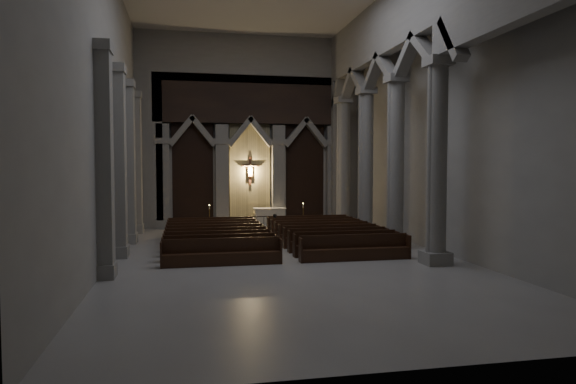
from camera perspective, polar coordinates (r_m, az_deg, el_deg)
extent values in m
plane|color=gray|center=(21.59, -0.31, -7.33)|extent=(24.00, 24.00, 0.00)
cube|color=gray|center=(33.17, -4.31, 6.67)|extent=(14.00, 0.10, 12.00)
cube|color=gray|center=(9.97, 13.52, 15.23)|extent=(14.00, 0.10, 12.00)
cube|color=gray|center=(21.16, -19.48, 8.60)|extent=(0.10, 24.00, 12.00)
cube|color=gray|center=(23.70, 16.71, 8.02)|extent=(0.10, 24.00, 12.00)
cube|color=gray|center=(32.39, -13.71, 1.72)|extent=(0.80, 0.50, 6.40)
cube|color=gray|center=(32.58, -13.65, -3.47)|extent=(1.05, 0.70, 0.50)
cube|color=gray|center=(32.41, -13.76, 5.53)|extent=(1.00, 0.65, 0.35)
cube|color=gray|center=(32.44, -7.35, 1.79)|extent=(0.80, 0.50, 6.40)
cube|color=gray|center=(32.63, -7.31, -3.40)|extent=(1.05, 0.70, 0.50)
cube|color=gray|center=(32.46, -7.37, 5.58)|extent=(1.00, 0.65, 0.35)
cube|color=gray|center=(32.89, -1.07, 1.83)|extent=(0.80, 0.50, 6.40)
cube|color=gray|center=(33.08, -1.07, -3.29)|extent=(1.05, 0.70, 0.50)
cube|color=gray|center=(32.91, -1.08, 5.57)|extent=(1.00, 0.65, 0.35)
cube|color=gray|center=(33.72, 4.96, 1.85)|extent=(0.80, 0.50, 6.40)
cube|color=gray|center=(33.90, 4.94, -3.15)|extent=(1.05, 0.70, 0.50)
cube|color=gray|center=(33.74, 4.98, 5.50)|extent=(1.00, 0.65, 0.35)
cube|color=black|center=(32.71, -10.54, 2.30)|extent=(2.60, 0.15, 7.00)
cube|color=tan|center=(32.96, -4.27, 2.34)|extent=(2.60, 0.15, 7.00)
cube|color=black|center=(33.59, 1.84, 2.36)|extent=(2.60, 0.15, 7.00)
cube|color=black|center=(32.87, -4.22, 10.21)|extent=(12.00, 0.50, 3.00)
cube|color=gray|center=(32.43, -15.16, 4.00)|extent=(1.60, 0.50, 9.00)
cube|color=gray|center=(33.95, 6.27, 4.04)|extent=(1.60, 0.50, 9.00)
cube|color=gray|center=(33.27, -4.24, 14.48)|extent=(14.00, 0.50, 3.00)
plane|color=#E7BE68|center=(32.93, -4.26, 2.34)|extent=(1.50, 0.00, 1.50)
cube|color=#522A1C|center=(32.84, -4.24, 2.34)|extent=(0.13, 0.08, 1.80)
cube|color=#522A1C|center=(32.83, -4.24, 2.95)|extent=(1.10, 0.08, 0.13)
cube|color=tan|center=(32.78, -4.23, 2.25)|extent=(0.26, 0.10, 0.60)
sphere|color=tan|center=(32.77, -4.23, 2.95)|extent=(0.17, 0.17, 0.17)
cylinder|color=tan|center=(32.74, -4.68, 2.90)|extent=(0.45, 0.08, 0.08)
cylinder|color=tan|center=(32.81, -3.78, 2.90)|extent=(0.45, 0.08, 0.08)
cube|color=gray|center=(32.03, 6.12, -3.51)|extent=(1.00, 1.00, 0.50)
cylinder|color=gray|center=(31.82, 6.15, 3.21)|extent=(0.70, 0.70, 7.50)
cube|color=gray|center=(32.07, 6.19, 10.11)|extent=(0.95, 0.95, 0.35)
cube|color=gray|center=(28.27, 8.56, -4.40)|extent=(1.00, 1.00, 0.50)
cylinder|color=gray|center=(28.04, 8.62, 3.23)|extent=(0.70, 0.70, 7.50)
cube|color=gray|center=(28.32, 8.68, 11.04)|extent=(0.95, 0.95, 0.35)
cube|color=gray|center=(24.58, 11.75, -5.54)|extent=(1.00, 1.00, 0.50)
cylinder|color=gray|center=(24.31, 11.84, 3.24)|extent=(0.70, 0.70, 7.50)
cube|color=gray|center=(24.64, 11.94, 12.23)|extent=(0.95, 0.95, 0.35)
cube|color=gray|center=(21.01, 16.06, -7.05)|extent=(1.00, 1.00, 0.50)
cylinder|color=gray|center=(20.70, 16.21, 3.23)|extent=(0.70, 0.70, 7.50)
cube|color=gray|center=(21.08, 16.37, 13.76)|extent=(0.95, 0.95, 0.35)
cube|color=gray|center=(23.91, 13.52, 19.26)|extent=(0.55, 24.00, 2.80)
cube|color=gray|center=(33.65, 5.18, 4.23)|extent=(0.55, 1.20, 9.20)
cube|color=gray|center=(30.68, -16.32, -3.90)|extent=(0.60, 1.00, 0.50)
cube|color=gray|center=(30.47, -16.43, 3.12)|extent=(0.50, 0.80, 7.50)
cube|color=gray|center=(30.73, -16.54, 10.31)|extent=(0.60, 1.00, 0.35)
cube|color=gray|center=(26.73, -17.06, -4.92)|extent=(0.60, 1.00, 0.50)
cube|color=gray|center=(26.49, -17.19, 3.14)|extent=(0.50, 0.80, 7.50)
cube|color=gray|center=(26.78, -17.32, 11.40)|extent=(0.60, 1.00, 0.35)
cube|color=gray|center=(22.80, -18.07, -6.29)|extent=(0.60, 1.00, 0.50)
cube|color=gray|center=(22.51, -18.22, 3.17)|extent=(0.50, 0.80, 7.50)
cube|color=gray|center=(22.86, -18.38, 12.87)|extent=(0.60, 1.00, 0.35)
cube|color=gray|center=(18.90, -19.49, -8.23)|extent=(0.60, 1.00, 0.50)
cube|color=gray|center=(18.55, -19.69, 3.22)|extent=(0.50, 0.80, 7.50)
cube|color=gray|center=(18.97, -19.91, 14.93)|extent=(0.60, 1.00, 0.35)
cube|color=gray|center=(31.94, -3.96, -3.84)|extent=(8.50, 2.60, 0.15)
cube|color=#B8B2A2|center=(32.37, -2.07, -2.73)|extent=(1.87, 0.73, 0.99)
cube|color=silver|center=(32.32, -2.07, -1.82)|extent=(2.03, 0.81, 0.04)
cube|color=black|center=(30.16, -3.55, -2.75)|extent=(4.50, 0.05, 0.05)
cube|color=black|center=(29.98, -7.82, -3.58)|extent=(0.09, 0.09, 0.90)
cube|color=black|center=(30.59, 0.64, -3.42)|extent=(0.09, 0.09, 0.90)
cylinder|color=black|center=(30.02, -6.96, -3.62)|extent=(0.02, 0.02, 0.83)
cylinder|color=black|center=(30.05, -6.10, -3.61)|extent=(0.02, 0.02, 0.83)
cylinder|color=black|center=(30.10, -5.25, -3.59)|extent=(0.02, 0.02, 0.83)
cylinder|color=black|center=(30.15, -4.39, -3.58)|extent=(0.02, 0.02, 0.83)
cylinder|color=black|center=(30.21, -3.54, -3.56)|extent=(0.02, 0.02, 0.83)
cylinder|color=black|center=(30.27, -2.70, -3.55)|extent=(0.02, 0.02, 0.83)
cylinder|color=black|center=(30.34, -1.86, -3.53)|extent=(0.02, 0.02, 0.83)
cylinder|color=black|center=(30.42, -1.02, -3.51)|extent=(0.02, 0.02, 0.83)
cylinder|color=black|center=(30.50, -0.19, -3.49)|extent=(0.02, 0.02, 0.83)
cylinder|color=olive|center=(30.63, -8.71, -4.25)|extent=(0.26, 0.26, 0.05)
cylinder|color=olive|center=(30.56, -8.72, -3.07)|extent=(0.04, 0.04, 1.26)
cylinder|color=olive|center=(30.50, -8.73, -1.90)|extent=(0.13, 0.13, 0.02)
cylinder|color=beige|center=(30.49, -8.73, -1.68)|extent=(0.05, 0.05, 0.22)
sphere|color=#FFCE59|center=(30.48, -8.73, -1.44)|extent=(0.05, 0.05, 0.05)
cylinder|color=olive|center=(30.92, 1.69, -4.14)|extent=(0.27, 0.27, 0.06)
cylinder|color=olive|center=(30.85, 1.69, -2.96)|extent=(0.04, 0.04, 1.29)
cylinder|color=olive|center=(30.79, 1.70, -1.77)|extent=(0.13, 0.13, 0.02)
cylinder|color=beige|center=(30.78, 1.70, -1.55)|extent=(0.05, 0.05, 0.22)
sphere|color=#FFCE59|center=(30.77, 1.70, -1.30)|extent=(0.05, 0.05, 0.05)
cube|color=black|center=(28.23, -8.51, -4.42)|extent=(4.58, 0.44, 0.49)
cube|color=black|center=(28.37, -8.53, -3.32)|extent=(4.58, 0.08, 0.55)
cube|color=black|center=(28.18, -13.18, -3.97)|extent=(0.07, 0.49, 0.98)
cube|color=black|center=(28.40, -3.88, -3.85)|extent=(0.07, 0.49, 0.98)
cube|color=black|center=(29.00, 2.24, -4.19)|extent=(4.58, 0.44, 0.49)
cube|color=black|center=(29.14, 2.15, -3.13)|extent=(4.58, 0.08, 0.55)
cube|color=black|center=(28.52, -2.25, -3.81)|extent=(0.07, 0.49, 0.98)
cube|color=black|center=(29.59, 6.57, -3.58)|extent=(0.07, 0.49, 0.98)
cube|color=black|center=(27.07, -8.38, -4.73)|extent=(4.58, 0.44, 0.49)
cube|color=black|center=(27.21, -8.41, -3.59)|extent=(4.58, 0.08, 0.55)
cube|color=black|center=(27.02, -13.26, -4.27)|extent=(0.07, 0.49, 0.98)
cube|color=black|center=(27.25, -3.55, -4.14)|extent=(0.07, 0.49, 0.98)
cube|color=black|center=(27.87, 2.81, -4.48)|extent=(4.58, 0.44, 0.49)
cube|color=black|center=(28.00, 2.71, -3.38)|extent=(4.58, 0.08, 0.55)
cube|color=black|center=(27.37, -1.86, -4.10)|extent=(0.07, 0.49, 0.98)
cube|color=black|center=(28.48, 7.30, -3.84)|extent=(0.07, 0.49, 0.98)
cube|color=black|center=(25.91, -8.24, -5.08)|extent=(4.58, 0.44, 0.49)
cube|color=black|center=(26.04, -8.28, -3.89)|extent=(4.58, 0.08, 0.55)
cube|color=black|center=(25.85, -13.34, -4.60)|extent=(0.07, 0.49, 0.98)
cube|color=black|center=(26.10, -3.20, -4.45)|extent=(0.07, 0.49, 0.98)
cube|color=black|center=(26.74, 3.43, -4.80)|extent=(4.58, 0.44, 0.49)
cube|color=black|center=(26.88, 3.32, -3.65)|extent=(4.58, 0.08, 0.55)
cube|color=black|center=(26.22, -1.43, -4.41)|extent=(0.07, 0.49, 0.98)
cube|color=black|center=(27.38, 8.08, -4.12)|extent=(0.07, 0.49, 0.98)
cube|color=black|center=(24.75, -8.10, -5.46)|extent=(4.58, 0.44, 0.49)
cube|color=black|center=(24.88, -8.13, -4.21)|extent=(4.58, 0.08, 0.55)
cube|color=black|center=(24.69, -13.44, -4.95)|extent=(0.07, 0.49, 0.98)
cube|color=black|center=(24.95, -2.82, -4.79)|extent=(0.07, 0.49, 0.98)
cube|color=black|center=(25.62, 4.10, -5.15)|extent=(4.58, 0.44, 0.49)
cube|color=black|center=(25.75, 3.98, -3.94)|extent=(4.58, 0.08, 0.55)
cube|color=black|center=(25.08, -0.97, -4.75)|extent=(0.07, 0.49, 0.98)
cube|color=black|center=(26.29, 8.94, -4.43)|extent=(0.07, 0.49, 0.98)
cube|color=black|center=(23.59, -7.93, -5.87)|extent=(4.58, 0.44, 0.49)
cube|color=black|center=(23.72, -7.97, -4.56)|extent=(4.58, 0.08, 0.55)
cube|color=black|center=(23.53, -13.54, -5.35)|extent=(0.07, 0.49, 0.98)
cube|color=black|center=(23.80, -2.40, -5.17)|extent=(0.07, 0.49, 0.98)
cube|color=black|center=(24.51, 4.83, -5.52)|extent=(4.58, 0.44, 0.49)
cube|color=black|center=(24.63, 4.71, -4.26)|extent=(4.58, 0.08, 0.55)
cube|color=black|center=(23.94, -0.46, -5.12)|extent=(0.07, 0.49, 0.98)
cube|color=black|center=(25.20, 9.86, -4.76)|extent=(0.07, 0.49, 0.98)
cube|color=black|center=(22.44, -7.75, -6.33)|extent=(4.58, 0.44, 0.49)
cube|color=black|center=(22.56, -7.79, -4.95)|extent=(4.58, 0.08, 0.55)
cube|color=black|center=(22.37, -13.65, -5.78)|extent=(0.07, 0.49, 0.98)
cube|color=black|center=(22.65, -1.93, -5.59)|extent=(0.07, 0.49, 0.98)
cube|color=black|center=(23.40, 5.64, -5.93)|extent=(4.58, 0.44, 0.49)
cube|color=black|center=(23.52, 5.50, -4.61)|extent=(4.58, 0.08, 0.55)
cube|color=black|center=(22.80, 0.10, -5.53)|extent=(0.07, 0.49, 0.98)
cube|color=black|center=(24.12, 10.88, -5.11)|extent=(0.07, 0.49, 0.98)
cube|color=black|center=(21.28, -7.55, -6.84)|extent=(4.58, 0.44, 0.49)
cube|color=black|center=(21.40, -7.60, -5.38)|extent=(4.58, 0.08, 0.55)
cube|color=black|center=(21.22, -13.78, -6.26)|extent=(0.07, 0.49, 0.98)
cube|color=black|center=(21.51, -1.42, -6.05)|extent=(0.07, 0.49, 0.98)
cube|color=black|center=(22.29, 6.53, -6.38)|extent=(4.58, 0.44, 0.49)
cube|color=black|center=(22.41, 6.37, -4.99)|extent=(4.58, 0.08, 0.55)
cube|color=black|center=(21.67, 0.72, -5.98)|extent=(0.07, 0.49, 0.98)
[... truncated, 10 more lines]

